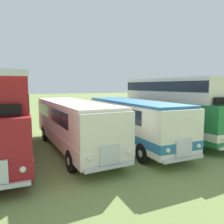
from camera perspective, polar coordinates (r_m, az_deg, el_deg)
name	(u,v)px	position (r m, az deg, el deg)	size (l,w,h in m)	color
ground_plane	(75,151)	(13.66, -9.65, -10.01)	(200.00, 200.00, 0.00)	#7A934C
bus_second_in_row	(4,115)	(13.16, -26.39, -0.77)	(3.06, 10.44, 4.52)	maroon
bus_third_in_row	(73,122)	(13.65, -10.26, -2.47)	(2.94, 10.31, 2.99)	silver
bus_fourth_in_row	(132,119)	(14.40, 5.21, -1.92)	(2.71, 9.77, 2.99)	silver
bus_fifth_in_row	(172,106)	(16.92, 15.43, 1.61)	(2.86, 9.84, 4.49)	#237538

